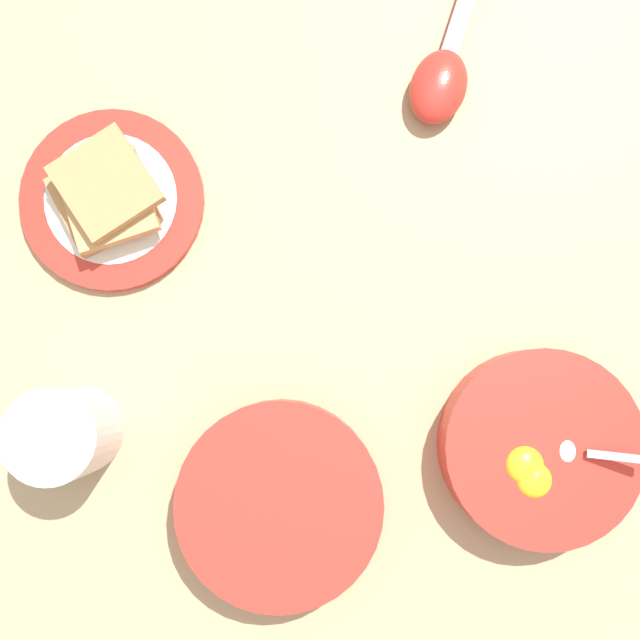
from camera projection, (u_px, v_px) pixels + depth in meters
The scene contains 7 objects.
ground_plane at pixel (315, 251), 0.72m from camera, with size 3.00×3.00×0.00m, color tan.
egg_bowl at pixel (539, 447), 0.68m from camera, with size 0.18×0.18×0.08m.
toast_plate at pixel (112, 200), 0.72m from camera, with size 0.18×0.18×0.01m.
toast_sandwich at pixel (106, 195), 0.69m from camera, with size 0.12×0.12×0.04m.
soup_spoon at pixel (443, 74), 0.72m from camera, with size 0.18×0.09×0.03m.
congee_bowl at pixel (280, 503), 0.67m from camera, with size 0.18×0.18×0.05m.
drinking_cup at pixel (64, 434), 0.66m from camera, with size 0.08×0.08×0.09m.
Camera 1 is at (-0.12, -0.01, 0.71)m, focal length 42.00 mm.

